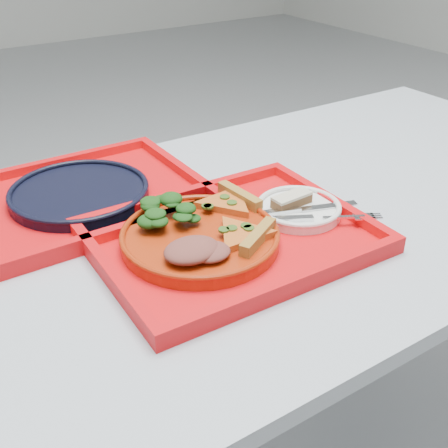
{
  "coord_description": "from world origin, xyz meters",
  "views": [
    {
      "loc": [
        -0.6,
        -0.73,
        1.26
      ],
      "look_at": [
        -0.15,
        -0.05,
        0.78
      ],
      "focal_mm": 45.0,
      "sensor_mm": 36.0,
      "label": 1
    }
  ],
  "objects_px": {
    "dinner_plate": "(200,239)",
    "dessert_bar": "(292,200)",
    "tray_main": "(231,240)",
    "tray_far": "(81,201)",
    "navy_plate": "(80,194)"
  },
  "relations": [
    {
      "from": "dinner_plate",
      "to": "dessert_bar",
      "type": "height_order",
      "value": "dessert_bar"
    },
    {
      "from": "tray_main",
      "to": "dessert_bar",
      "type": "height_order",
      "value": "dessert_bar"
    },
    {
      "from": "tray_far",
      "to": "navy_plate",
      "type": "bearing_deg",
      "value": 0.0
    },
    {
      "from": "tray_main",
      "to": "dessert_bar",
      "type": "distance_m",
      "value": 0.14
    },
    {
      "from": "dessert_bar",
      "to": "tray_far",
      "type": "bearing_deg",
      "value": 135.87
    },
    {
      "from": "dessert_bar",
      "to": "dinner_plate",
      "type": "bearing_deg",
      "value": 177.71
    },
    {
      "from": "dinner_plate",
      "to": "dessert_bar",
      "type": "bearing_deg",
      "value": 1.14
    },
    {
      "from": "tray_far",
      "to": "dinner_plate",
      "type": "distance_m",
      "value": 0.29
    },
    {
      "from": "dinner_plate",
      "to": "navy_plate",
      "type": "xyz_separation_m",
      "value": [
        -0.11,
        0.26,
        -0.0
      ]
    },
    {
      "from": "dinner_plate",
      "to": "navy_plate",
      "type": "distance_m",
      "value": 0.28
    },
    {
      "from": "navy_plate",
      "to": "tray_far",
      "type": "bearing_deg",
      "value": 0.0
    },
    {
      "from": "tray_far",
      "to": "dessert_bar",
      "type": "xyz_separation_m",
      "value": [
        0.3,
        -0.26,
        0.03
      ]
    },
    {
      "from": "tray_main",
      "to": "tray_far",
      "type": "xyz_separation_m",
      "value": [
        -0.16,
        0.27,
        0.0
      ]
    },
    {
      "from": "tray_far",
      "to": "navy_plate",
      "type": "distance_m",
      "value": 0.01
    },
    {
      "from": "navy_plate",
      "to": "dinner_plate",
      "type": "bearing_deg",
      "value": -67.72
    }
  ]
}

